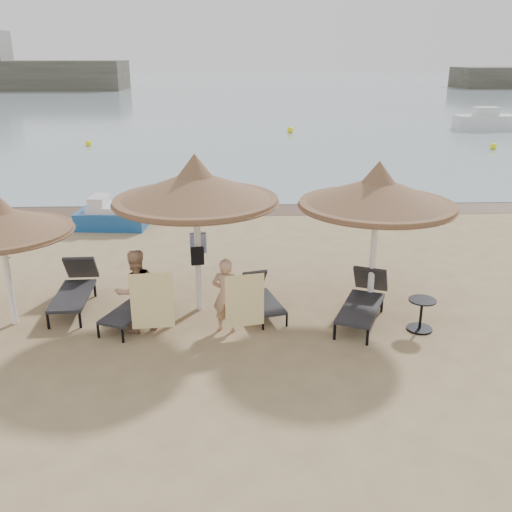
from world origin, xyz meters
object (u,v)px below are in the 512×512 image
at_px(person_left, 135,285).
at_px(lounger_far_left, 75,287).
at_px(palapa_right, 378,193).
at_px(person_right, 226,289).
at_px(lounger_near_right, 261,296).
at_px(palapa_center, 195,187).
at_px(pedal_boat, 112,216).
at_px(lounger_near_left, 137,303).
at_px(side_table, 421,316).
at_px(lounger_far_right, 364,299).

bearing_deg(person_left, lounger_far_left, -66.53).
height_order(palapa_right, lounger_far_left, palapa_right).
bearing_deg(person_right, lounger_near_right, -115.13).
bearing_deg(palapa_center, pedal_boat, 116.29).
xyz_separation_m(lounger_near_left, side_table, (5.49, -0.68, -0.06)).
bearing_deg(lounger_far_right, person_left, -151.87).
xyz_separation_m(palapa_center, lounger_near_right, (1.27, -0.11, -2.25)).
relative_size(palapa_center, pedal_boat, 1.50).
bearing_deg(lounger_near_left, side_table, 15.46).
height_order(lounger_near_left, lounger_far_right, lounger_far_right).
relative_size(palapa_center, palapa_right, 1.05).
bearing_deg(pedal_boat, lounger_far_right, -41.23).
relative_size(side_table, pedal_boat, 0.29).
bearing_deg(lounger_near_left, palapa_right, 26.76).
relative_size(lounger_far_left, lounger_near_left, 1.10).
height_order(lounger_far_left, lounger_far_right, lounger_far_right).
bearing_deg(person_left, lounger_far_right, 157.23).
xyz_separation_m(lounger_near_left, lounger_near_right, (2.48, 0.33, -0.03)).
distance_m(side_table, person_right, 3.76).
relative_size(palapa_center, side_table, 5.19).
bearing_deg(pedal_boat, palapa_right, -37.90).
relative_size(palapa_right, lounger_far_left, 1.53).
xyz_separation_m(side_table, person_left, (-5.41, 0.20, 0.65)).
height_order(lounger_near_right, person_left, person_left).
bearing_deg(person_right, palapa_center, -46.69).
bearing_deg(person_left, lounger_near_left, -107.47).
relative_size(lounger_near_left, lounger_near_right, 1.09).
xyz_separation_m(lounger_far_right, side_table, (0.99, -0.54, -0.11)).
bearing_deg(side_table, palapa_center, 165.32).
xyz_separation_m(lounger_far_left, pedal_boat, (-0.38, 5.75, -0.05)).
bearing_deg(pedal_boat, lounger_near_right, -50.04).
bearing_deg(lounger_far_left, lounger_near_right, -8.04).
bearing_deg(person_left, palapa_right, 162.90).
height_order(side_table, person_right, person_right).
distance_m(palapa_right, person_right, 3.50).
height_order(palapa_center, lounger_near_right, palapa_center).
distance_m(lounger_near_left, person_left, 0.76).
relative_size(lounger_far_left, person_left, 1.08).
distance_m(side_table, person_left, 5.45).
height_order(side_table, pedal_boat, pedal_boat).
bearing_deg(person_right, pedal_boat, -49.67).
height_order(palapa_right, person_right, palapa_right).
bearing_deg(person_right, person_left, 11.22).
distance_m(lounger_near_right, side_table, 3.18).
distance_m(palapa_right, person_left, 4.98).
distance_m(lounger_far_left, side_table, 7.03).
distance_m(palapa_center, side_table, 4.98).
bearing_deg(lounger_far_right, person_right, -147.73).
bearing_deg(palapa_center, palapa_right, -1.43).
relative_size(lounger_near_right, lounger_far_right, 0.80).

